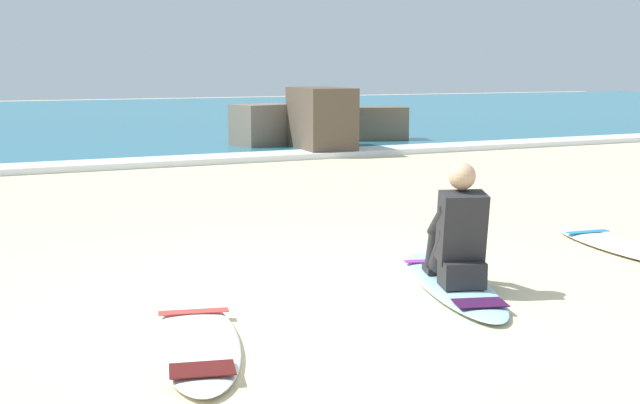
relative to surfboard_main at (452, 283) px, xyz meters
The scene contains 8 objects.
ground_plane 1.18m from the surfboard_main, behind, with size 80.00×80.00×0.00m, color beige.
sea 22.83m from the surfboard_main, 92.95° to the left, with size 80.00×28.00×0.10m, color teal.
breaking_foam 9.18m from the surfboard_main, 97.37° to the left, with size 80.00×0.90×0.11m, color white.
surfboard_main is the anchor object (origin of this frame).
surfer_seated 0.42m from the surfboard_main, 107.27° to the right, with size 0.54×0.77×0.95m.
surfboard_spare_near 2.29m from the surfboard_main, 167.96° to the right, with size 0.96×1.91×0.08m.
surfboard_spare_far 2.29m from the surfboard_main, 10.61° to the left, with size 0.76×1.97×0.08m.
rock_outcrop_distant 10.92m from the surfboard_main, 69.88° to the left, with size 4.22×2.86×1.32m.
Camera 1 is at (-2.49, -5.31, 1.73)m, focal length 45.87 mm.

